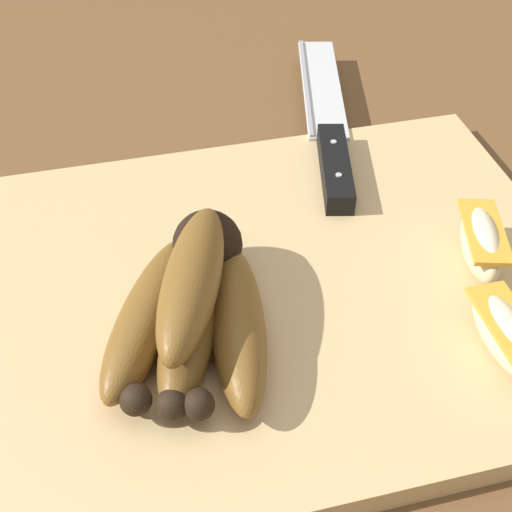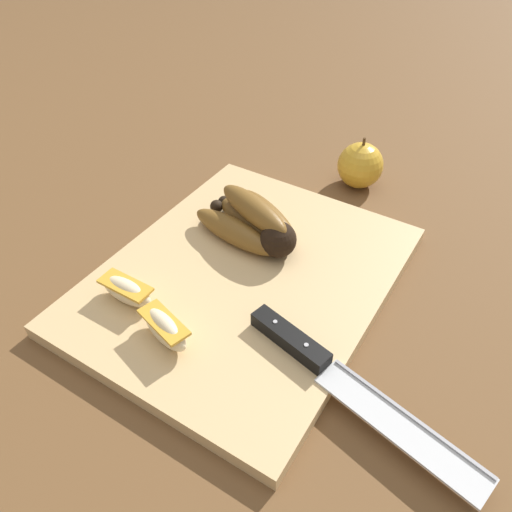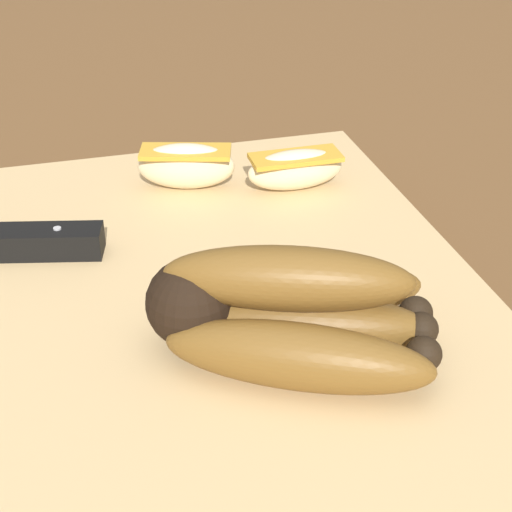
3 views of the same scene
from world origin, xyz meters
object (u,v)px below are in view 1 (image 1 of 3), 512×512
banana_bunch (194,302)px  apple_wedge_near (506,334)px  apple_wedge_middle (481,242)px  chefs_knife (329,136)px

banana_bunch → apple_wedge_near: 0.19m
banana_bunch → apple_wedge_middle: 0.20m
banana_bunch → apple_wedge_middle: banana_bunch is taller
apple_wedge_near → apple_wedge_middle: apple_wedge_middle is taller
chefs_knife → apple_wedge_near: (-0.03, 0.24, 0.01)m
banana_bunch → chefs_knife: bearing=-129.6°
banana_bunch → apple_wedge_near: (-0.18, 0.06, -0.01)m
banana_bunch → apple_wedge_near: size_ratio=2.20×
chefs_knife → apple_wedge_middle: (-0.06, 0.17, 0.01)m
apple_wedge_near → apple_wedge_middle: bearing=-106.1°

